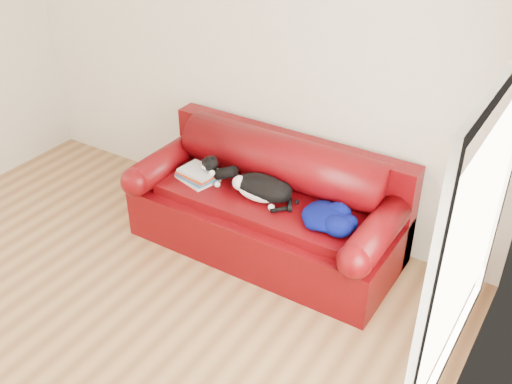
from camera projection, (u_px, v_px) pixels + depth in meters
ground at (82, 335)px, 4.02m from camera, size 4.50×4.50×0.00m
room_shell at (51, 111)px, 3.09m from camera, size 4.52×4.02×2.61m
sofa_base at (266, 223)px, 4.72m from camera, size 2.10×0.90×0.50m
sofa_back at (282, 176)px, 4.74m from camera, size 2.10×1.01×0.88m
book_stack at (198, 175)px, 4.75m from camera, size 0.35×0.30×0.10m
cat at (261, 188)px, 4.49m from camera, size 0.66×0.27×0.24m
blanket at (328, 217)px, 4.23m from camera, size 0.45×0.40×0.14m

